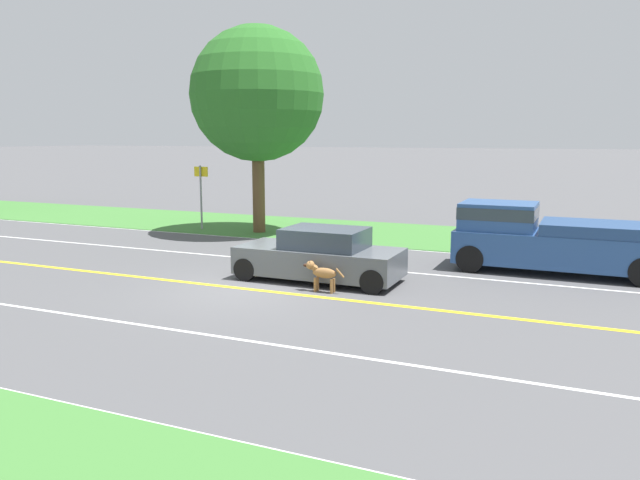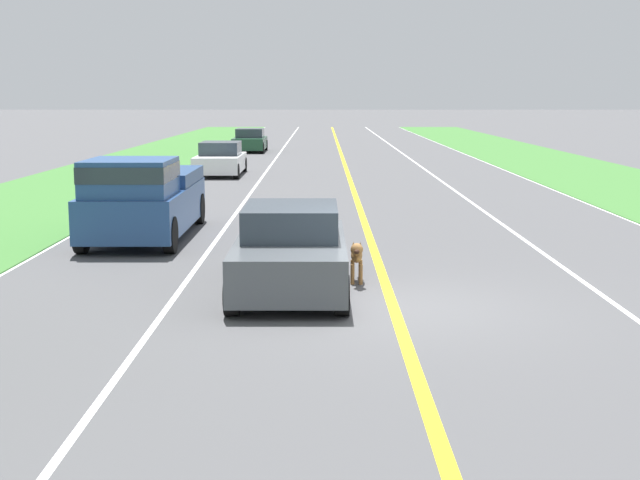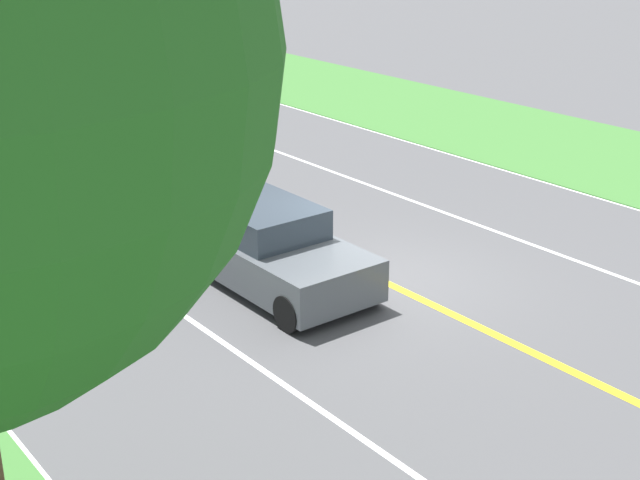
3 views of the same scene
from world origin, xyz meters
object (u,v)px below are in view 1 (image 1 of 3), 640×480
dog (321,273)px  street_sign (201,190)px  roadside_tree_right_near (257,95)px  ego_car (320,256)px  pickup_truck (546,238)px

dog → street_sign: bearing=50.7°
dog → roadside_tree_right_near: roadside_tree_right_near is taller
roadside_tree_right_near → street_sign: (-0.23, 2.56, -3.74)m
dog → ego_car: bearing=26.4°
ego_car → street_sign: 10.46m
pickup_truck → roadside_tree_right_near: roadside_tree_right_near is taller
ego_car → dog: (-1.13, -0.51, -0.17)m
ego_car → pickup_truck: (3.55, -5.39, 0.31)m
street_sign → pickup_truck: bearing=-102.2°
roadside_tree_right_near → street_sign: size_ratio=3.04×
street_sign → dog: bearing=-131.3°
pickup_truck → street_sign: size_ratio=2.08×
street_sign → ego_car: bearing=-128.5°
dog → street_sign: street_sign is taller
dog → street_sign: size_ratio=0.42×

